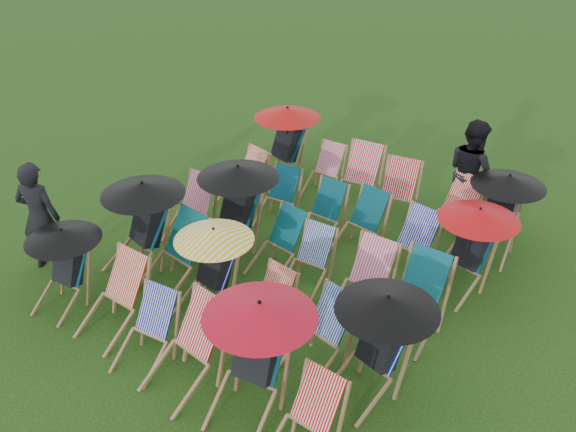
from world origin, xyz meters
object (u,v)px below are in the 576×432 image
Objects in this scene: deckchair_0 at (62,267)px; deckchair_29 at (498,214)px; deckchair_5 at (303,425)px; person_rear at (471,172)px; person_left at (39,217)px.

deckchair_29 is (4.00, 4.71, 0.06)m from deckchair_0.
deckchair_5 is 5.41m from person_rear.
deckchair_0 is at bearing 132.57° from person_left.
deckchair_29 is (0.05, 4.74, 0.23)m from deckchair_5.
deckchair_5 is (3.95, -0.03, -0.17)m from deckchair_0.
person_left is (-4.92, 0.39, 0.40)m from deckchair_5.
person_rear is at bearing 131.61° from deckchair_29.
deckchair_5 is at bearing 129.87° from person_rear.
deckchair_0 is at bearing 91.02° from person_rear.
deckchair_0 is 0.68× the size of person_left.
person_left reaches higher than deckchair_29.
deckchair_0 is 6.25m from person_rear.
deckchair_29 reaches higher than deckchair_5.
person_left is 0.97× the size of person_rear.
deckchair_29 reaches higher than deckchair_0.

